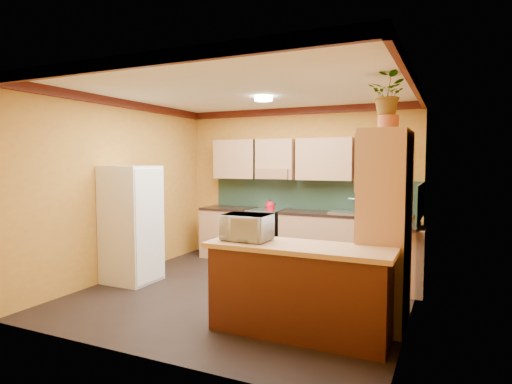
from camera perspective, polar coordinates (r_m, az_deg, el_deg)
room_shell at (r=5.90m, az=-0.07°, el=7.24°), size 4.24×4.24×2.72m
base_cabinets_back at (r=7.38m, az=5.82°, el=-6.24°), size 3.65×0.60×0.88m
countertop_back at (r=7.31m, az=5.85°, el=-2.69°), size 3.65×0.62×0.04m
stove at (r=7.60m, az=1.34°, el=-5.80°), size 0.58×0.58×0.91m
kettle at (r=7.44m, az=1.90°, el=-1.78°), size 0.18×0.18×0.18m
sink at (r=7.10m, az=11.78°, el=-2.69°), size 0.48×0.40×0.03m
base_cabinets_right at (r=6.19m, az=17.91°, el=-8.46°), size 0.60×0.80×0.88m
countertop_right at (r=6.11m, az=18.00°, el=-4.24°), size 0.62×0.80×0.04m
fridge at (r=6.52m, az=-16.29°, el=-4.13°), size 0.68×0.66×1.70m
pantry at (r=4.84m, az=16.85°, el=-4.59°), size 0.48×0.90×2.10m
fern_pot at (r=4.86m, az=17.22°, el=8.79°), size 0.22×0.22×0.16m
fern at (r=4.89m, az=17.30°, el=12.31°), size 0.50×0.47×0.44m
breakfast_bar at (r=4.48m, az=5.69°, el=-13.18°), size 1.80×0.55×0.88m
bar_top at (r=4.36m, az=5.74°, el=-7.34°), size 1.90×0.65×0.05m
microwave at (r=4.55m, az=-1.27°, el=-4.73°), size 0.51×0.35×0.28m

